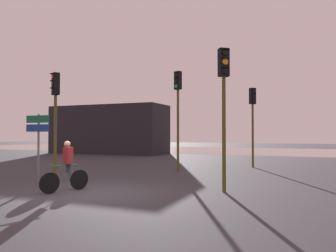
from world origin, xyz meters
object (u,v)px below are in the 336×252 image
object	(u,v)px
direction_sign_post	(38,135)
traffic_light_far_right	(253,112)
traffic_light_center	(178,102)
traffic_light_near_right	(224,92)
traffic_light_near_left	(55,105)
distant_building	(109,130)
cyclist	(67,166)

from	to	relation	value
direction_sign_post	traffic_light_far_right	bearing A→B (deg)	-127.57
traffic_light_center	direction_sign_post	world-z (taller)	traffic_light_center
traffic_light_center	traffic_light_near_right	bearing A→B (deg)	146.06
traffic_light_near_left	traffic_light_near_right	world-z (taller)	traffic_light_near_right
distant_building	direction_sign_post	xyz separation A→B (m)	(7.84, -17.02, -0.47)
traffic_light_far_right	traffic_light_near_right	distance (m)	8.26
traffic_light_near_right	cyclist	distance (m)	5.55
traffic_light_center	traffic_light_near_right	world-z (taller)	traffic_light_center
traffic_light_center	traffic_light_near_right	xyz separation A→B (m)	(3.41, -4.83, -0.24)
cyclist	traffic_light_near_right	bearing A→B (deg)	-139.07
traffic_light_center	direction_sign_post	distance (m)	6.78
traffic_light_near_left	cyclist	size ratio (longest dim) A/B	2.67
distant_building	traffic_light_center	distance (m)	16.28
direction_sign_post	cyclist	size ratio (longest dim) A/B	1.60
cyclist	traffic_light_far_right	bearing A→B (deg)	-93.98
traffic_light_far_right	traffic_light_near_left	bearing A→B (deg)	14.27
direction_sign_post	traffic_light_near_left	bearing A→B (deg)	-94.09
traffic_light_near_left	traffic_light_center	world-z (taller)	traffic_light_center
distant_building	traffic_light_near_right	xyz separation A→B (m)	(14.87, -16.33, 0.92)
traffic_light_far_right	distant_building	bearing A→B (deg)	-65.03
distant_building	traffic_light_near_right	bearing A→B (deg)	-47.70
traffic_light_far_right	cyclist	xyz separation A→B (m)	(-4.41, -10.09, -2.24)
distant_building	traffic_light_far_right	world-z (taller)	distant_building
traffic_light_far_right	traffic_light_center	distance (m)	4.66
traffic_light_far_right	cyclist	bearing A→B (deg)	30.30
traffic_light_far_right	direction_sign_post	distance (m)	11.27
traffic_light_center	cyclist	distance (m)	7.25
traffic_light_near_right	cyclist	bearing A→B (deg)	-14.98
traffic_light_near_right	direction_sign_post	world-z (taller)	traffic_light_near_right
traffic_light_near_left	direction_sign_post	bearing A→B (deg)	114.94
traffic_light_far_right	direction_sign_post	world-z (taller)	traffic_light_far_right
distant_building	traffic_light_far_right	bearing A→B (deg)	-28.96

